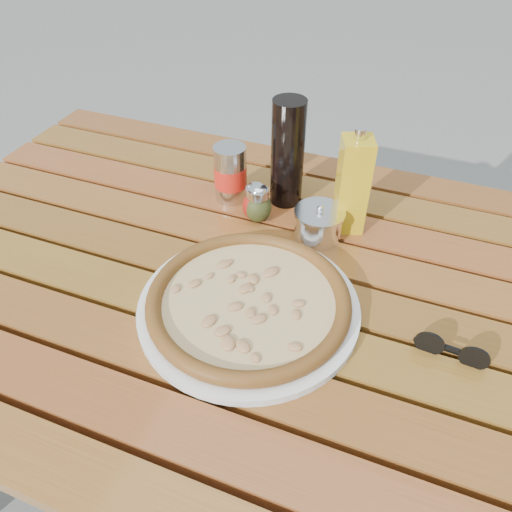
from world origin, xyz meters
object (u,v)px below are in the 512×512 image
(dark_bottle, at_px, (288,153))
(sunglasses, at_px, (451,350))
(parmesan_tin, at_px, (319,223))
(pepper_shaker, at_px, (256,202))
(table, at_px, (252,305))
(oregano_shaker, at_px, (258,204))
(plate, at_px, (249,307))
(soda_can, at_px, (230,174))
(olive_oil_cruet, at_px, (352,185))
(pizza, at_px, (249,300))

(dark_bottle, distance_m, sunglasses, 0.48)
(parmesan_tin, xyz_separation_m, sunglasses, (0.26, -0.21, -0.01))
(pepper_shaker, distance_m, parmesan_tin, 0.13)
(table, xyz_separation_m, oregano_shaker, (-0.05, 0.16, 0.11))
(plate, distance_m, soda_can, 0.33)
(soda_can, bearing_deg, table, -58.00)
(olive_oil_cruet, xyz_separation_m, sunglasses, (0.22, -0.26, -0.08))
(oregano_shaker, bearing_deg, olive_oil_cruet, 14.07)
(oregano_shaker, relative_size, parmesan_tin, 0.66)
(soda_can, bearing_deg, dark_bottle, 17.71)
(plate, bearing_deg, olive_oil_cruet, 70.98)
(plate, relative_size, pepper_shaker, 4.39)
(oregano_shaker, distance_m, dark_bottle, 0.12)
(table, height_order, soda_can, soda_can)
(pizza, height_order, soda_can, soda_can)
(dark_bottle, bearing_deg, oregano_shaker, -108.53)
(parmesan_tin, relative_size, sunglasses, 1.12)
(oregano_shaker, xyz_separation_m, olive_oil_cruet, (0.17, 0.04, 0.06))
(oregano_shaker, height_order, parmesan_tin, oregano_shaker)
(dark_bottle, xyz_separation_m, sunglasses, (0.36, -0.30, -0.09))
(pizza, relative_size, pepper_shaker, 5.03)
(oregano_shaker, distance_m, sunglasses, 0.44)
(pepper_shaker, distance_m, dark_bottle, 0.11)
(table, height_order, pizza, pizza)
(plate, distance_m, olive_oil_cruet, 0.31)
(plate, xyz_separation_m, oregano_shaker, (-0.07, 0.23, 0.03))
(pepper_shaker, bearing_deg, olive_oil_cruet, 12.67)
(dark_bottle, bearing_deg, pizza, -81.81)
(plate, bearing_deg, parmesan_tin, 77.28)
(pizza, xyz_separation_m, olive_oil_cruet, (0.10, 0.28, 0.07))
(table, height_order, olive_oil_cruet, olive_oil_cruet)
(pepper_shaker, bearing_deg, plate, -71.28)
(table, height_order, pepper_shaker, pepper_shaker)
(plate, relative_size, sunglasses, 3.26)
(table, height_order, plate, plate)
(table, height_order, parmesan_tin, parmesan_tin)
(olive_oil_cruet, bearing_deg, plate, -109.02)
(soda_can, relative_size, parmesan_tin, 0.97)
(pepper_shaker, xyz_separation_m, olive_oil_cruet, (0.18, 0.04, 0.06))
(oregano_shaker, distance_m, olive_oil_cruet, 0.18)
(pizza, relative_size, oregano_shaker, 5.03)
(pepper_shaker, relative_size, soda_can, 0.68)
(soda_can, xyz_separation_m, olive_oil_cruet, (0.25, -0.01, 0.04))
(pepper_shaker, xyz_separation_m, dark_bottle, (0.03, 0.08, 0.07))
(oregano_shaker, xyz_separation_m, soda_can, (-0.08, 0.05, 0.02))
(parmesan_tin, bearing_deg, pizza, -102.72)
(pizza, distance_m, olive_oil_cruet, 0.30)
(table, xyz_separation_m, parmesan_tin, (0.08, 0.15, 0.11))
(table, xyz_separation_m, olive_oil_cruet, (0.12, 0.20, 0.17))
(parmesan_tin, bearing_deg, table, -117.12)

